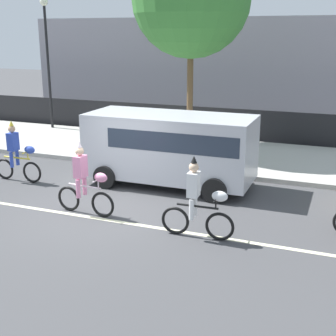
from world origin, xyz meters
name	(u,v)px	position (x,y,z in m)	size (l,w,h in m)	color
ground_plane	(102,211)	(0.00, 0.00, 0.00)	(80.00, 80.00, 0.00)	#424244
road_centre_line	(92,217)	(0.00, -0.50, 0.00)	(36.00, 0.14, 0.01)	beige
sidewalk_curb	(184,152)	(0.00, 6.50, 0.07)	(60.00, 5.00, 0.15)	#ADAAA3
fence_line	(206,123)	(0.00, 9.40, 0.70)	(40.00, 0.08, 1.40)	black
building_backdrop	(286,66)	(2.18, 18.00, 2.65)	(28.00, 8.00, 5.30)	#99939E
parade_cyclist_cobalt	(17,155)	(-3.70, 1.35, 0.84)	(1.72, 0.50, 1.92)	black
parade_cyclist_pink	(85,183)	(-0.26, -0.32, 0.84)	(1.72, 0.50, 1.92)	black
parade_cyclist_zebra	(198,203)	(2.86, -0.65, 0.84)	(1.72, 0.50, 1.92)	black
parked_van_silver	(172,145)	(0.96, 2.70, 1.28)	(5.00, 2.22, 2.18)	silver
street_lamp_post	(47,45)	(-7.33, 8.42, 3.99)	(0.36, 0.36, 5.86)	black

